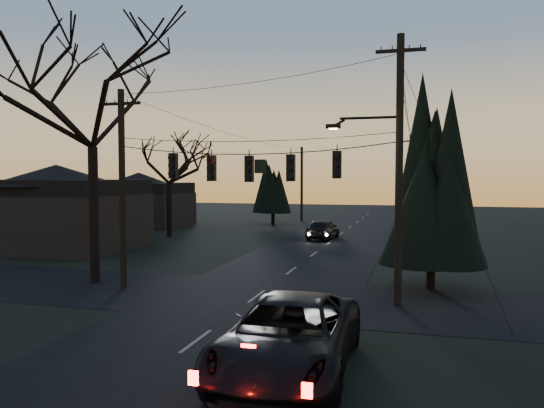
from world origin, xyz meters
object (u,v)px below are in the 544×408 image
(suv_near, at_px, (289,337))
(utility_pole_right, at_px, (397,306))
(utility_pole_far_r, at_px, (410,231))
(evergreen_right, at_px, (432,180))
(bare_tree_left, at_px, (92,92))
(utility_pole_left, at_px, (124,288))
(utility_pole_far_l, at_px, (302,221))
(sedan_oncoming_a, at_px, (323,229))

(suv_near, bearing_deg, utility_pole_right, 72.16)
(utility_pole_far_r, relative_size, evergreen_right, 1.04)
(utility_pole_far_r, xyz_separation_m, bare_tree_left, (-13.42, -27.25, 8.58))
(utility_pole_far_r, bearing_deg, utility_pole_right, -90.00)
(bare_tree_left, bearing_deg, evergreen_right, 10.16)
(utility_pole_right, bearing_deg, utility_pole_far_r, 90.00)
(utility_pole_left, distance_m, utility_pole_far_l, 36.00)
(utility_pole_far_r, xyz_separation_m, utility_pole_far_l, (-11.50, 8.00, 0.00))
(sedan_oncoming_a, bearing_deg, utility_pole_far_r, -122.95)
(utility_pole_right, relative_size, utility_pole_far_l, 1.25)
(utility_pole_far_l, bearing_deg, suv_near, -78.11)
(utility_pole_far_r, relative_size, suv_near, 1.31)
(utility_pole_far_r, bearing_deg, bare_tree_left, -116.22)
(bare_tree_left, bearing_deg, utility_pole_left, -21.26)
(utility_pole_left, bearing_deg, utility_pole_far_r, 67.67)
(utility_pole_right, height_order, sedan_oncoming_a, utility_pole_right)
(utility_pole_far_r, bearing_deg, utility_pole_far_l, 145.18)
(bare_tree_left, bearing_deg, suv_near, -37.18)
(utility_pole_right, distance_m, evergreen_right, 5.90)
(utility_pole_far_r, relative_size, sedan_oncoming_a, 1.87)
(utility_pole_far_r, height_order, suv_near, utility_pole_far_r)
(bare_tree_left, distance_m, evergreen_right, 15.41)
(utility_pole_right, bearing_deg, suv_near, -106.66)
(sedan_oncoming_a, bearing_deg, utility_pole_left, 79.79)
(utility_pole_far_l, height_order, bare_tree_left, bare_tree_left)
(utility_pole_far_l, height_order, sedan_oncoming_a, utility_pole_far_l)
(suv_near, distance_m, sedan_oncoming_a, 27.76)
(utility_pole_far_l, xyz_separation_m, suv_near, (9.20, -43.69, 0.90))
(utility_pole_far_r, xyz_separation_m, sedan_oncoming_a, (-6.30, -8.22, 0.77))
(utility_pole_far_r, bearing_deg, suv_near, -93.69)
(bare_tree_left, xyz_separation_m, sedan_oncoming_a, (7.12, 19.04, -7.81))
(evergreen_right, distance_m, sedan_oncoming_a, 18.48)
(utility_pole_left, distance_m, sedan_oncoming_a, 20.47)
(utility_pole_far_l, bearing_deg, utility_pole_right, -72.28)
(utility_pole_far_l, relative_size, suv_near, 1.23)
(utility_pole_right, height_order, utility_pole_far_r, utility_pole_right)
(utility_pole_far_l, height_order, evergreen_right, evergreen_right)
(utility_pole_left, distance_m, utility_pole_far_r, 30.27)
(utility_pole_far_l, distance_m, bare_tree_left, 36.33)
(utility_pole_far_r, xyz_separation_m, evergreen_right, (1.25, -24.62, 4.67))
(utility_pole_left, height_order, evergreen_right, evergreen_right)
(bare_tree_left, bearing_deg, utility_pole_far_r, 63.78)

